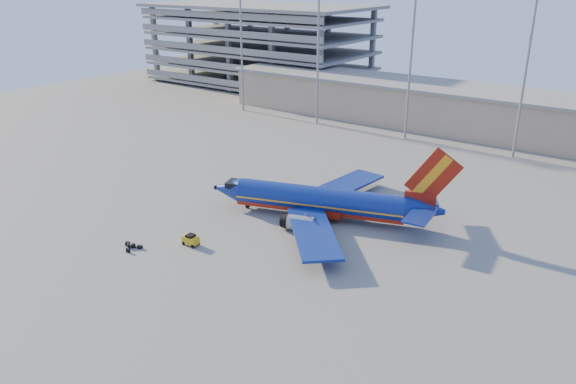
# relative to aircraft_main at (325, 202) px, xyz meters

# --- Properties ---
(ground) EXTENTS (220.00, 220.00, 0.00)m
(ground) POSITION_rel_aircraft_main_xyz_m (-2.44, -5.50, -2.30)
(ground) COLOR slate
(ground) RESTS_ON ground
(terminal_building) EXTENTS (122.00, 16.00, 8.50)m
(terminal_building) POSITION_rel_aircraft_main_xyz_m (7.56, 52.50, 2.02)
(terminal_building) COLOR gray
(terminal_building) RESTS_ON ground
(parking_garage) EXTENTS (62.00, 32.00, 21.40)m
(parking_garage) POSITION_rel_aircraft_main_xyz_m (-64.44, 68.55, 9.43)
(parking_garage) COLOR slate
(parking_garage) RESTS_ON ground
(light_mast_row) EXTENTS (101.60, 1.60, 28.65)m
(light_mast_row) POSITION_rel_aircraft_main_xyz_m (2.56, 40.50, 15.26)
(light_mast_row) COLOR gray
(light_mast_row) RESTS_ON ground
(aircraft_main) EXTENTS (30.72, 29.07, 10.75)m
(aircraft_main) POSITION_rel_aircraft_main_xyz_m (0.00, 0.00, 0.00)
(aircraft_main) COLOR navy
(aircraft_main) RESTS_ON ground
(baggage_tug) EXTENTS (1.92, 1.23, 1.34)m
(baggage_tug) POSITION_rel_aircraft_main_xyz_m (-8.57, -15.59, -1.60)
(baggage_tug) COLOR gold
(baggage_tug) RESTS_ON ground
(luggage_pile) EXTENTS (2.27, 1.84, 0.49)m
(luggage_pile) POSITION_rel_aircraft_main_xyz_m (-13.54, -20.10, -2.07)
(luggage_pile) COLOR black
(luggage_pile) RESTS_ON ground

